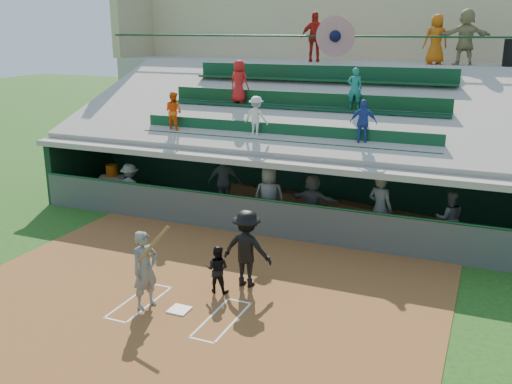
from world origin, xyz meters
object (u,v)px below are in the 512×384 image
at_px(water_cooler, 112,170).
at_px(catcher, 217,269).
at_px(batter_at_plate, 145,269).
at_px(home_plate, 179,310).
at_px(white_table, 113,187).

bearing_deg(water_cooler, catcher, -37.88).
height_order(catcher, water_cooler, water_cooler).
distance_m(batter_at_plate, catcher, 1.71).
relative_size(catcher, water_cooler, 2.73).
xyz_separation_m(home_plate, white_table, (-6.46, 6.41, 0.40)).
bearing_deg(home_plate, water_cooler, 135.05).
xyz_separation_m(catcher, water_cooler, (-6.85, 5.33, 0.45)).
xyz_separation_m(batter_at_plate, white_table, (-5.71, 6.52, -0.47)).
relative_size(batter_at_plate, catcher, 1.74).
height_order(home_plate, water_cooler, water_cooler).
bearing_deg(catcher, water_cooler, -43.59).
bearing_deg(water_cooler, home_plate, -44.95).
bearing_deg(white_table, batter_at_plate, -72.67).
distance_m(batter_at_plate, water_cooler, 8.76).
distance_m(batter_at_plate, white_table, 8.68).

